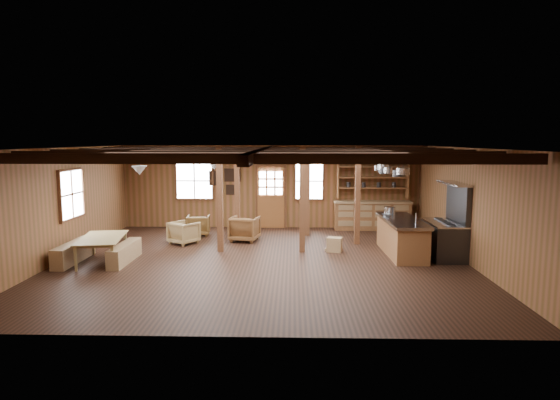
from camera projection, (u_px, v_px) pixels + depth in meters
The scene contains 22 objects.
room at pixel (262, 205), 11.43m from camera, with size 10.04×9.04×2.84m.
ceiling_joists at pixel (262, 153), 11.44m from camera, with size 9.80×8.82×0.18m.
timber_posts at pixel (285, 195), 13.47m from camera, with size 3.95×2.35×2.80m.
back_door at pixel (271, 202), 15.90m from camera, with size 1.02×0.08×2.15m.
window_back_left at pixel (194, 181), 15.89m from camera, with size 1.32×0.06×1.32m.
window_back_right at pixel (309, 181), 15.79m from camera, with size 1.02×0.06×1.32m.
window_left at pixel (71, 194), 12.03m from camera, with size 0.14×1.24×1.32m.
notice_boards at pixel (227, 180), 15.85m from camera, with size 1.08×0.03×0.90m.
back_counter at pixel (372, 212), 15.61m from camera, with size 2.55×0.60×2.45m.
pendant_lamps at pixel (180, 168), 12.37m from camera, with size 1.86×2.36×0.66m.
pot_rack at pixel (388, 169), 11.46m from camera, with size 0.39×3.00×0.43m.
kitchen_island at pixel (401, 236), 12.24m from camera, with size 0.93×2.52×1.20m.
step_stool at pixel (334, 245), 12.55m from camera, with size 0.44×0.31×0.39m, color olive.
commercial_range at pixel (446, 233), 11.89m from camera, with size 0.80×1.56×1.93m.
dining_table at pixel (104, 250), 11.48m from camera, with size 1.77×0.99×0.62m, color olive.
bench_wall at pixel (74, 252), 11.51m from camera, with size 0.33×1.75×0.48m, color olive.
bench_aisle at pixel (125, 253), 11.48m from camera, with size 0.31×1.64×0.45m, color olive.
armchair_a at pixel (198, 225), 14.69m from camera, with size 0.68×0.70×0.64m, color brown.
armchair_b at pixel (245, 229), 13.86m from camera, with size 0.79×0.81×0.74m, color brown.
armchair_c at pixel (184, 233), 13.51m from camera, with size 0.70×0.72×0.65m, color olive.
counter_pot at pixel (390, 210), 13.10m from camera, with size 0.31×0.31×0.18m, color #B6B8BD.
bowl at pixel (387, 215), 12.64m from camera, with size 0.23×0.23×0.06m, color silver.
Camera 1 is at (0.74, -11.30, 3.00)m, focal length 30.00 mm.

